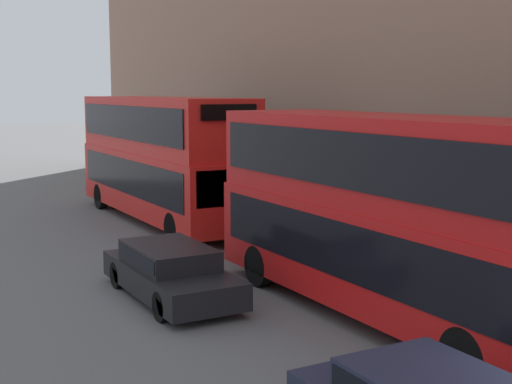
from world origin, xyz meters
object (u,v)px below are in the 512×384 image
bus_leading (388,208)px  car_hatchback (170,270)px  bus_second_in_queue (162,154)px  pedestrian (419,252)px

bus_leading → car_hatchback: size_ratio=2.22×
bus_second_in_queue → car_hatchback: (-3.40, -9.14, -1.81)m
bus_second_in_queue → pedestrian: bus_second_in_queue is taller
pedestrian → bus_second_in_queue: bearing=101.6°
car_hatchback → pedestrian: bearing=-19.0°
car_hatchback → bus_leading: bearing=-45.8°
bus_second_in_queue → pedestrian: size_ratio=6.03×
car_hatchback → pedestrian: size_ratio=2.50×
bus_leading → car_hatchback: bus_leading is taller
bus_second_in_queue → pedestrian: (2.27, -11.09, -1.63)m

